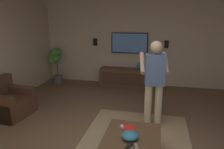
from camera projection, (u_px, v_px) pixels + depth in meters
wall_back_tv at (140, 40)px, 6.37m from camera, size 0.10×6.24×2.82m
armchair at (8, 103)px, 4.45m from camera, size 0.86×0.87×0.82m
coffee_table at (131, 144)px, 2.94m from camera, size 1.00×0.80×0.40m
media_console at (128, 77)px, 6.41m from camera, size 0.45×1.70×0.55m
tv at (129, 43)px, 6.37m from camera, size 0.05×1.13×0.63m
person_standing at (154, 79)px, 3.89m from camera, size 0.60×0.60×1.64m
potted_plant_tall at (56, 61)px, 6.62m from camera, size 0.49×0.41×1.12m
bowl at (130, 136)px, 2.87m from camera, size 0.24×0.24×0.11m
remote_white at (124, 127)px, 3.17m from camera, size 0.13×0.14×0.02m
remote_black at (130, 145)px, 2.72m from camera, size 0.16×0.10×0.02m
remote_grey at (136, 147)px, 2.69m from camera, size 0.16×0.09×0.02m
book at (129, 129)px, 3.11m from camera, size 0.25×0.21×0.04m
vase_round at (140, 66)px, 6.23m from camera, size 0.22×0.22×0.22m
wall_speaker_left at (167, 44)px, 6.15m from camera, size 0.06×0.12×0.22m
wall_speaker_right at (95, 42)px, 6.62m from camera, size 0.06×0.12×0.22m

